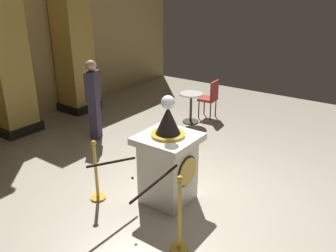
{
  "coord_description": "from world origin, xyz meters",
  "views": [
    {
      "loc": [
        -4.03,
        -2.3,
        3.09
      ],
      "look_at": [
        -0.26,
        0.39,
        1.24
      ],
      "focal_mm": 37.28,
      "sensor_mm": 36.0,
      "label": 1
    }
  ],
  "objects_px": {
    "stanchion_far": "(179,225)",
    "pedestal_clock": "(168,162)",
    "cafe_chair_red": "(211,96)",
    "cafe_table": "(191,104)",
    "stanchion_near": "(97,179)",
    "bystander_guest": "(94,98)"
  },
  "relations": [
    {
      "from": "stanchion_near",
      "to": "cafe_chair_red",
      "type": "height_order",
      "value": "stanchion_near"
    },
    {
      "from": "stanchion_far",
      "to": "pedestal_clock",
      "type": "bearing_deg",
      "value": 42.44
    },
    {
      "from": "pedestal_clock",
      "to": "stanchion_far",
      "type": "distance_m",
      "value": 1.15
    },
    {
      "from": "bystander_guest",
      "to": "stanchion_near",
      "type": "bearing_deg",
      "value": -133.22
    },
    {
      "from": "pedestal_clock",
      "to": "cafe_chair_red",
      "type": "relative_size",
      "value": 1.77
    },
    {
      "from": "cafe_chair_red",
      "to": "bystander_guest",
      "type": "bearing_deg",
      "value": 150.93
    },
    {
      "from": "bystander_guest",
      "to": "stanchion_far",
      "type": "bearing_deg",
      "value": -118.64
    },
    {
      "from": "pedestal_clock",
      "to": "stanchion_near",
      "type": "distance_m",
      "value": 1.15
    },
    {
      "from": "pedestal_clock",
      "to": "bystander_guest",
      "type": "height_order",
      "value": "bystander_guest"
    },
    {
      "from": "pedestal_clock",
      "to": "bystander_guest",
      "type": "xyz_separation_m",
      "value": [
        1.06,
        2.7,
        0.25
      ]
    },
    {
      "from": "cafe_table",
      "to": "stanchion_near",
      "type": "bearing_deg",
      "value": -170.95
    },
    {
      "from": "stanchion_far",
      "to": "cafe_chair_red",
      "type": "relative_size",
      "value": 1.11
    },
    {
      "from": "bystander_guest",
      "to": "cafe_chair_red",
      "type": "relative_size",
      "value": 1.78
    },
    {
      "from": "stanchion_near",
      "to": "cafe_chair_red",
      "type": "xyz_separation_m",
      "value": [
        4.22,
        0.36,
        0.23
      ]
    },
    {
      "from": "pedestal_clock",
      "to": "cafe_table",
      "type": "bearing_deg",
      "value": 26.2
    },
    {
      "from": "stanchion_near",
      "to": "cafe_chair_red",
      "type": "distance_m",
      "value": 4.24
    },
    {
      "from": "pedestal_clock",
      "to": "cafe_table",
      "type": "distance_m",
      "value": 3.41
    },
    {
      "from": "bystander_guest",
      "to": "cafe_table",
      "type": "height_order",
      "value": "bystander_guest"
    },
    {
      "from": "stanchion_far",
      "to": "cafe_table",
      "type": "relative_size",
      "value": 1.44
    },
    {
      "from": "bystander_guest",
      "to": "cafe_chair_red",
      "type": "xyz_separation_m",
      "value": [
        2.55,
        -1.42,
        -0.34
      ]
    },
    {
      "from": "stanchion_far",
      "to": "cafe_chair_red",
      "type": "height_order",
      "value": "stanchion_far"
    },
    {
      "from": "stanchion_near",
      "to": "bystander_guest",
      "type": "bearing_deg",
      "value": 46.78
    }
  ]
}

